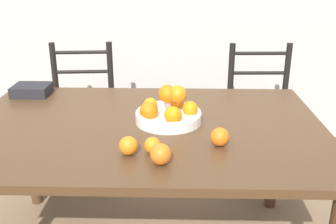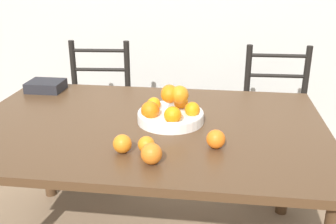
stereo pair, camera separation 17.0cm
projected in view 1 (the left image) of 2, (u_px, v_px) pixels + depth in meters
The scene contains 9 objects.
dining_table at pixel (145, 141), 1.82m from camera, with size 1.64×1.09×0.74m.
fruit_bowl at pixel (168, 111), 1.80m from camera, with size 0.31×0.31×0.18m.
orange_loose_0 at pixel (128, 146), 1.50m from camera, with size 0.07×0.07×0.07m.
orange_loose_1 at pixel (153, 145), 1.51m from camera, with size 0.07×0.07×0.07m.
orange_loose_2 at pixel (161, 154), 1.42m from camera, with size 0.08×0.08×0.08m.
orange_loose_3 at pixel (220, 137), 1.57m from camera, with size 0.08×0.08×0.08m.
chair_left at pixel (83, 116), 2.66m from camera, with size 0.45×0.44×0.93m.
chair_right at pixel (260, 118), 2.64m from camera, with size 0.43×0.41×0.93m.
book_stack at pixel (32, 90), 2.18m from camera, with size 0.20×0.16×0.06m.
Camera 1 is at (0.15, -1.65, 1.43)m, focal length 42.00 mm.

